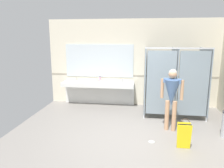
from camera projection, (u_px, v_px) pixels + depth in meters
The scene contains 12 objects.
ground_plane at pixel (130, 144), 5.05m from camera, with size 6.16×6.51×0.10m, color gray.
wall_back at pixel (136, 63), 7.65m from camera, with size 6.16×0.12×2.98m, color beige.
wall_back_tile_band at pixel (136, 76), 7.68m from camera, with size 6.16×0.01×0.06m, color #9E937F.
vanity_counter at pixel (98, 88), 7.75m from camera, with size 2.51×0.55×0.94m.
mirror_panel at pixel (99, 61), 7.75m from camera, with size 2.41×0.02×1.15m, color silver.
bathroom_stalls at pixel (175, 80), 6.63m from camera, with size 1.83×1.41×2.10m.
person_standing at pixel (172, 93), 5.51m from camera, with size 0.55×0.49×1.60m.
handbag at pixel (185, 127), 5.63m from camera, with size 0.28×0.13×0.34m.
soap_dispenser at pixel (100, 79), 7.76m from camera, with size 0.07×0.07×0.19m.
paper_cup at pixel (101, 81), 7.55m from camera, with size 0.07×0.07×0.09m, color white.
wet_floor_sign at pixel (184, 136), 4.71m from camera, with size 0.28×0.19×0.56m.
floor_drain_cover at pixel (152, 142), 5.06m from camera, with size 0.14×0.14×0.01m, color #B7BABF.
Camera 1 is at (0.23, -4.67, 2.36)m, focal length 35.18 mm.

